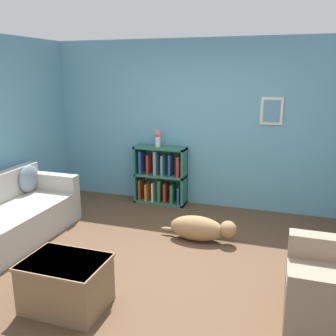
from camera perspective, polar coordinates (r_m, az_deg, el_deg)
name	(u,v)px	position (r m, az deg, el deg)	size (l,w,h in m)	color
ground_plane	(157,269)	(4.27, -1.75, -15.10)	(14.00, 14.00, 0.00)	brown
wall_back	(205,125)	(5.93, 5.67, 6.60)	(5.60, 0.13, 2.60)	#609EB7
couch	(10,217)	(5.23, -23.00, -6.85)	(0.85, 1.83, 0.82)	#ADA89E
bookshelf	(161,176)	(6.10, -1.10, -1.27)	(0.84, 0.29, 0.94)	#2D6B56
coffee_table	(66,282)	(3.67, -15.29, -16.48)	(0.74, 0.55, 0.47)	#846647
dog	(200,228)	(4.85, 4.95, -9.16)	(1.01, 0.29, 0.32)	#9E7A4C
vase	(158,137)	(5.95, -1.57, 4.71)	(0.11, 0.11, 0.27)	silver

